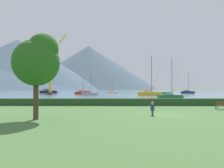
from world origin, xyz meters
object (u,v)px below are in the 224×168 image
sailboat_slip_5 (188,92)px  sailboat_slip_0 (112,92)px  sailboat_slip_6 (82,93)px  park_bench_near_path (223,105)px  sailboat_slip_4 (90,94)px  dock_crane (51,75)px  sailboat_slip_2 (150,93)px  sailboat_slip_1 (170,96)px  sailboat_slip_3 (49,92)px  park_tree (38,60)px  person_seated_viewer (152,108)px

sailboat_slip_5 → sailboat_slip_0: bearing=-176.9°
sailboat_slip_6 → park_bench_near_path: 69.66m
sailboat_slip_4 → dock_crane: (-15.87, 7.89, 7.02)m
sailboat_slip_2 → sailboat_slip_6: 30.28m
sailboat_slip_2 → sailboat_slip_5: sailboat_slip_2 is taller
sailboat_slip_4 → sailboat_slip_6: bearing=110.7°
sailboat_slip_1 → dock_crane: 49.67m
sailboat_slip_3 → sailboat_slip_5: size_ratio=1.27×
sailboat_slip_4 → sailboat_slip_5: 52.97m
sailboat_slip_6 → park_tree: (6.87, -73.09, 4.24)m
sailboat_slip_4 → park_bench_near_path: bearing=-64.4°
sailboat_slip_3 → person_seated_viewer: sailboat_slip_3 is taller
sailboat_slip_1 → sailboat_slip_6: size_ratio=1.28×
park_tree → sailboat_slip_5: bearing=64.5°
sailboat_slip_0 → park_tree: bearing=-94.6°
person_seated_viewer → dock_crane: (-27.65, 63.72, 6.88)m
sailboat_slip_3 → park_bench_near_path: (44.53, -80.03, -0.22)m
sailboat_slip_5 → person_seated_viewer: size_ratio=7.97×
sailboat_slip_6 → park_bench_near_path: (25.98, -64.63, -0.02)m
sailboat_slip_2 → sailboat_slip_5: size_ratio=1.35×
sailboat_slip_3 → person_seated_viewer: (35.10, -85.86, -0.07)m
sailboat_slip_1 → sailboat_slip_2: 21.85m
sailboat_slip_3 → sailboat_slip_5: 67.33m
sailboat_slip_3 → park_tree: sailboat_slip_3 is taller
sailboat_slip_3 → sailboat_slip_4: sailboat_slip_3 is taller
sailboat_slip_0 → sailboat_slip_3: 31.08m
park_bench_near_path → dock_crane: (-37.08, 57.89, 7.03)m
sailboat_slip_3 → park_bench_near_path: size_ratio=6.92×
sailboat_slip_5 → sailboat_slip_2: bearing=-125.8°
person_seated_viewer → park_tree: bearing=-164.7°
sailboat_slip_0 → sailboat_slip_6: 18.34m
sailboat_slip_4 → sailboat_slip_6: (-4.78, 14.63, 0.01)m
sailboat_slip_1 → park_bench_near_path: (-0.57, -26.26, -0.03)m
sailboat_slip_1 → sailboat_slip_5: 57.68m
sailboat_slip_0 → sailboat_slip_5: sailboat_slip_5 is taller
sailboat_slip_4 → park_tree: 58.65m
sailboat_slip_6 → sailboat_slip_4: bearing=-66.0°
sailboat_slip_2 → person_seated_viewer: 54.62m
sailboat_slip_5 → park_tree: sailboat_slip_5 is taller
sailboat_slip_0 → sailboat_slip_2: 32.65m
sailboat_slip_5 → park_bench_near_path: size_ratio=5.43×
sailboat_slip_0 → sailboat_slip_1: bearing=-75.7°
sailboat_slip_4 → dock_crane: size_ratio=0.33×
sailboat_slip_4 → person_seated_viewer: size_ratio=6.07×
dock_crane → sailboat_slip_4: bearing=-26.4°
person_seated_viewer → dock_crane: size_ratio=0.05×
sailboat_slip_2 → park_tree: bearing=-101.3°
sailboat_slip_1 → sailboat_slip_3: bearing=123.9°
park_bench_near_path → park_tree: size_ratio=0.27×
sailboat_slip_2 → sailboat_slip_3: 54.29m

